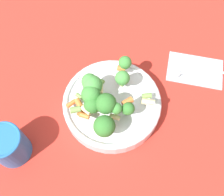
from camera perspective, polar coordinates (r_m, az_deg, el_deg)
name	(u,v)px	position (r m, az deg, el deg)	size (l,w,h in m)	color
ground_plane	(112,108)	(0.67, 0.00, -2.10)	(3.00, 3.00, 0.00)	#B72D23
bowl	(112,104)	(0.65, 0.00, -1.26)	(0.24, 0.24, 0.04)	silver
pasta_salad	(103,99)	(0.59, -1.99, -0.24)	(0.20, 0.16, 0.07)	#8CB766
cup	(8,144)	(0.63, -21.75, -9.26)	(0.08, 0.08, 0.09)	#2366B2
napkin	(194,69)	(0.76, 17.47, 6.07)	(0.18, 0.17, 0.01)	#B2BCC6
spoon	(188,73)	(0.74, 16.22, 5.23)	(0.17, 0.09, 0.01)	silver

